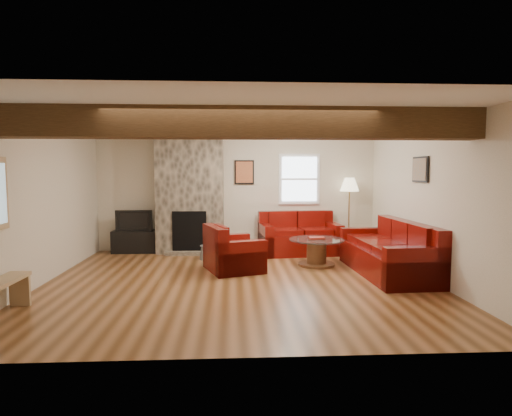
{
  "coord_description": "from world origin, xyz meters",
  "views": [
    {
      "loc": [
        -0.1,
        -6.56,
        1.72
      ],
      "look_at": [
        0.28,
        0.4,
        1.12
      ],
      "focal_mm": 30.0,
      "sensor_mm": 36.0,
      "label": 1
    }
  ],
  "objects_px": {
    "loveseat": "(300,233)",
    "floor_lamp": "(349,189)",
    "armchair_red": "(234,248)",
    "tv_cabinet": "(135,241)",
    "television": "(135,220)",
    "sofa_three": "(387,248)",
    "coffee_table": "(316,252)"
  },
  "relations": [
    {
      "from": "loveseat",
      "to": "floor_lamp",
      "type": "distance_m",
      "value": 1.46
    },
    {
      "from": "armchair_red",
      "to": "tv_cabinet",
      "type": "height_order",
      "value": "armchair_red"
    },
    {
      "from": "armchair_red",
      "to": "television",
      "type": "height_order",
      "value": "television"
    },
    {
      "from": "sofa_three",
      "to": "floor_lamp",
      "type": "bearing_deg",
      "value": -180.0
    },
    {
      "from": "floor_lamp",
      "to": "television",
      "type": "bearing_deg",
      "value": 179.23
    },
    {
      "from": "tv_cabinet",
      "to": "armchair_red",
      "type": "bearing_deg",
      "value": -40.13
    },
    {
      "from": "loveseat",
      "to": "coffee_table",
      "type": "bearing_deg",
      "value": -89.12
    },
    {
      "from": "loveseat",
      "to": "television",
      "type": "xyz_separation_m",
      "value": [
        -3.46,
        0.3,
        0.26
      ]
    },
    {
      "from": "armchair_red",
      "to": "coffee_table",
      "type": "height_order",
      "value": "armchair_red"
    },
    {
      "from": "sofa_three",
      "to": "floor_lamp",
      "type": "relative_size",
      "value": 1.44
    },
    {
      "from": "sofa_three",
      "to": "loveseat",
      "type": "xyz_separation_m",
      "value": [
        -1.19,
        1.85,
        -0.01
      ]
    },
    {
      "from": "loveseat",
      "to": "coffee_table",
      "type": "height_order",
      "value": "loveseat"
    },
    {
      "from": "loveseat",
      "to": "coffee_table",
      "type": "relative_size",
      "value": 1.63
    },
    {
      "from": "tv_cabinet",
      "to": "television",
      "type": "bearing_deg",
      "value": 0.0
    },
    {
      "from": "television",
      "to": "coffee_table",
      "type": "bearing_deg",
      "value": -22.02
    },
    {
      "from": "coffee_table",
      "to": "television",
      "type": "height_order",
      "value": "television"
    },
    {
      "from": "television",
      "to": "floor_lamp",
      "type": "distance_m",
      "value": 4.62
    },
    {
      "from": "armchair_red",
      "to": "floor_lamp",
      "type": "relative_size",
      "value": 0.62
    },
    {
      "from": "armchair_red",
      "to": "floor_lamp",
      "type": "distance_m",
      "value": 3.16
    },
    {
      "from": "television",
      "to": "armchair_red",
      "type": "bearing_deg",
      "value": -40.13
    },
    {
      "from": "armchair_red",
      "to": "floor_lamp",
      "type": "bearing_deg",
      "value": -74.43
    },
    {
      "from": "television",
      "to": "floor_lamp",
      "type": "bearing_deg",
      "value": -0.77
    },
    {
      "from": "tv_cabinet",
      "to": "television",
      "type": "distance_m",
      "value": 0.45
    },
    {
      "from": "floor_lamp",
      "to": "loveseat",
      "type": "bearing_deg",
      "value": -167.85
    },
    {
      "from": "armchair_red",
      "to": "loveseat",
      "type": "bearing_deg",
      "value": -62.13
    },
    {
      "from": "coffee_table",
      "to": "tv_cabinet",
      "type": "height_order",
      "value": "coffee_table"
    },
    {
      "from": "floor_lamp",
      "to": "coffee_table",
      "type": "bearing_deg",
      "value": -124.99
    },
    {
      "from": "tv_cabinet",
      "to": "television",
      "type": "xyz_separation_m",
      "value": [
        0.0,
        0.0,
        0.45
      ]
    },
    {
      "from": "floor_lamp",
      "to": "armchair_red",
      "type": "bearing_deg",
      "value": -145.67
    },
    {
      "from": "loveseat",
      "to": "floor_lamp",
      "type": "relative_size",
      "value": 1.03
    },
    {
      "from": "coffee_table",
      "to": "tv_cabinet",
      "type": "bearing_deg",
      "value": 157.98
    },
    {
      "from": "sofa_three",
      "to": "tv_cabinet",
      "type": "distance_m",
      "value": 5.13
    }
  ]
}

